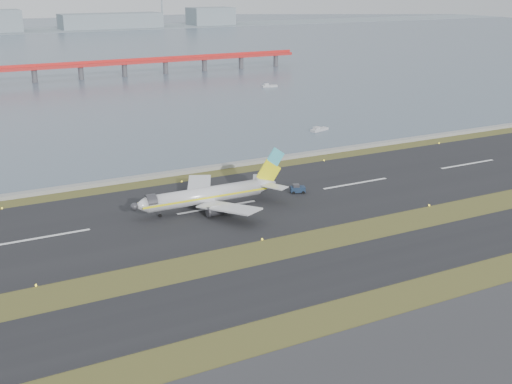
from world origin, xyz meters
TOP-DOWN VIEW (x-y plane):
  - ground at (0.00, 0.00)m, footprint 1000.00×1000.00m
  - taxiway_strip at (0.00, -12.00)m, footprint 1000.00×18.00m
  - runway_strip at (0.00, 30.00)m, footprint 1000.00×45.00m
  - seawall at (0.00, 60.00)m, footprint 1000.00×2.50m
  - red_pier at (20.00, 250.00)m, footprint 260.00×5.00m
  - airliner at (-1.54, 30.14)m, footprint 38.52×32.89m
  - pushback_tug at (22.49, 30.55)m, footprint 4.11×3.22m
  - workboat_near at (65.47, 86.62)m, footprint 7.64×4.26m
  - workboat_far at (97.27, 180.91)m, footprint 8.00×4.13m

SIDE VIEW (x-z plane):
  - ground at x=0.00m, z-range 0.00..0.00m
  - taxiway_strip at x=0.00m, z-range 0.00..0.10m
  - runway_strip at x=0.00m, z-range 0.00..0.10m
  - seawall at x=0.00m, z-range 0.00..1.00m
  - workboat_near at x=65.47m, z-range -0.33..1.44m
  - workboat_far at x=97.27m, z-range -0.34..1.52m
  - pushback_tug at x=22.49m, z-range -0.03..2.28m
  - airliner at x=-1.54m, z-range -2.94..9.86m
  - red_pier at x=20.00m, z-range 2.18..12.38m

